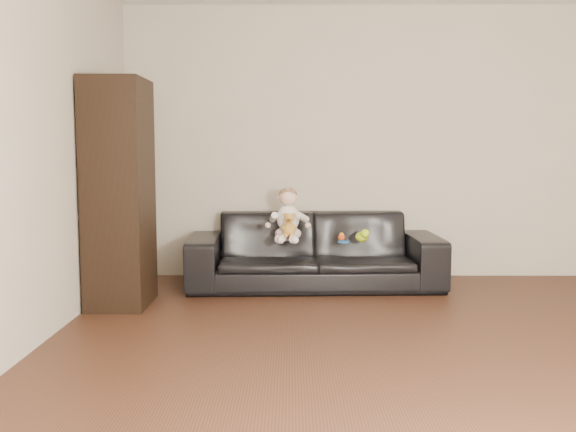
{
  "coord_description": "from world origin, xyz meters",
  "views": [
    {
      "loc": [
        -0.9,
        -3.48,
        1.24
      ],
      "look_at": [
        -0.93,
        2.14,
        0.65
      ],
      "focal_mm": 40.0,
      "sensor_mm": 36.0,
      "label": 1
    }
  ],
  "objects_px": {
    "baby": "(288,218)",
    "teddy_bear": "(289,225)",
    "sofa": "(314,250)",
    "toy_green": "(362,237)",
    "toy_rattle": "(342,237)",
    "cabinet": "(119,193)",
    "toy_blue_disc": "(344,242)"
  },
  "relations": [
    {
      "from": "sofa",
      "to": "toy_green",
      "type": "height_order",
      "value": "sofa"
    },
    {
      "from": "teddy_bear",
      "to": "baby",
      "type": "bearing_deg",
      "value": 106.82
    },
    {
      "from": "cabinet",
      "to": "teddy_bear",
      "type": "distance_m",
      "value": 1.44
    },
    {
      "from": "baby",
      "to": "cabinet",
      "type": "bearing_deg",
      "value": -146.48
    },
    {
      "from": "teddy_bear",
      "to": "toy_rattle",
      "type": "relative_size",
      "value": 3.12
    },
    {
      "from": "teddy_bear",
      "to": "toy_rattle",
      "type": "distance_m",
      "value": 0.5
    },
    {
      "from": "baby",
      "to": "sofa",
      "type": "bearing_deg",
      "value": 37.03
    },
    {
      "from": "teddy_bear",
      "to": "toy_rattle",
      "type": "xyz_separation_m",
      "value": [
        0.46,
        0.13,
        -0.12
      ]
    },
    {
      "from": "toy_rattle",
      "to": "teddy_bear",
      "type": "bearing_deg",
      "value": -163.99
    },
    {
      "from": "toy_rattle",
      "to": "toy_blue_disc",
      "type": "height_order",
      "value": "toy_rattle"
    },
    {
      "from": "cabinet",
      "to": "toy_blue_disc",
      "type": "height_order",
      "value": "cabinet"
    },
    {
      "from": "toy_green",
      "to": "cabinet",
      "type": "bearing_deg",
      "value": -165.55
    },
    {
      "from": "sofa",
      "to": "toy_green",
      "type": "relative_size",
      "value": 16.97
    },
    {
      "from": "toy_green",
      "to": "toy_rattle",
      "type": "xyz_separation_m",
      "value": [
        -0.17,
        0.06,
        -0.01
      ]
    },
    {
      "from": "sofa",
      "to": "toy_green",
      "type": "bearing_deg",
      "value": -27.38
    },
    {
      "from": "toy_rattle",
      "to": "sofa",
      "type": "bearing_deg",
      "value": 150.87
    },
    {
      "from": "baby",
      "to": "toy_rattle",
      "type": "bearing_deg",
      "value": 8.86
    },
    {
      "from": "teddy_bear",
      "to": "toy_rattle",
      "type": "height_order",
      "value": "teddy_bear"
    },
    {
      "from": "sofa",
      "to": "teddy_bear",
      "type": "relative_size",
      "value": 11.09
    },
    {
      "from": "cabinet",
      "to": "toy_green",
      "type": "xyz_separation_m",
      "value": [
        1.97,
        0.51,
        -0.41
      ]
    },
    {
      "from": "cabinet",
      "to": "toy_blue_disc",
      "type": "xyz_separation_m",
      "value": [
        1.81,
        0.48,
        -0.45
      ]
    },
    {
      "from": "sofa",
      "to": "teddy_bear",
      "type": "distance_m",
      "value": 0.44
    },
    {
      "from": "baby",
      "to": "toy_blue_disc",
      "type": "height_order",
      "value": "baby"
    },
    {
      "from": "toy_green",
      "to": "toy_blue_disc",
      "type": "xyz_separation_m",
      "value": [
        -0.16,
        -0.03,
        -0.04
      ]
    },
    {
      "from": "cabinet",
      "to": "toy_rattle",
      "type": "distance_m",
      "value": 1.93
    },
    {
      "from": "baby",
      "to": "teddy_bear",
      "type": "bearing_deg",
      "value": -75.97
    },
    {
      "from": "sofa",
      "to": "toy_green",
      "type": "distance_m",
      "value": 0.47
    },
    {
      "from": "toy_green",
      "to": "toy_rattle",
      "type": "relative_size",
      "value": 2.04
    },
    {
      "from": "toy_green",
      "to": "baby",
      "type": "bearing_deg",
      "value": 173.84
    },
    {
      "from": "sofa",
      "to": "toy_blue_disc",
      "type": "bearing_deg",
      "value": -43.32
    },
    {
      "from": "baby",
      "to": "teddy_bear",
      "type": "relative_size",
      "value": 2.3
    },
    {
      "from": "toy_rattle",
      "to": "cabinet",
      "type": "bearing_deg",
      "value": -162.49
    }
  ]
}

